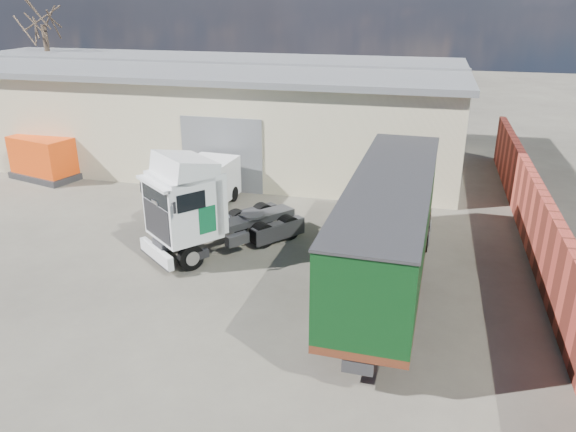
% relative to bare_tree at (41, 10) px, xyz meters
% --- Properties ---
extents(ground, '(120.00, 120.00, 0.00)m').
position_rel_bare_tree_xyz_m(ground, '(18.00, -20.00, -7.92)').
color(ground, '#292621').
rests_on(ground, ground).
extents(warehouse, '(30.60, 12.60, 5.42)m').
position_rel_bare_tree_xyz_m(warehouse, '(12.00, -4.00, -5.26)').
color(warehouse, beige).
rests_on(warehouse, ground).
extents(brick_boundary_wall, '(0.35, 26.00, 2.50)m').
position_rel_bare_tree_xyz_m(brick_boundary_wall, '(29.50, -14.00, -6.67)').
color(brick_boundary_wall, maroon).
rests_on(brick_boundary_wall, ground).
extents(bare_tree, '(4.00, 4.00, 9.60)m').
position_rel_bare_tree_xyz_m(bare_tree, '(0.00, 0.00, 0.00)').
color(bare_tree, '#382B21').
rests_on(bare_tree, ground).
extents(tractor_unit, '(5.32, 5.83, 3.92)m').
position_rel_bare_tree_xyz_m(tractor_unit, '(17.69, -16.75, -6.27)').
color(tractor_unit, black).
rests_on(tractor_unit, ground).
extents(box_trailer, '(2.84, 11.40, 3.76)m').
position_rel_bare_tree_xyz_m(box_trailer, '(24.43, -17.77, -5.63)').
color(box_trailer, '#2D2D30').
rests_on(box_trailer, ground).
extents(panel_van, '(2.40, 5.03, 1.99)m').
position_rel_bare_tree_xyz_m(panel_van, '(15.87, -13.03, -6.89)').
color(panel_van, black).
rests_on(panel_van, ground).
extents(orange_skip, '(3.96, 3.05, 2.18)m').
position_rel_bare_tree_xyz_m(orange_skip, '(6.42, -10.20, -6.97)').
color(orange_skip, '#2D2D30').
rests_on(orange_skip, ground).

